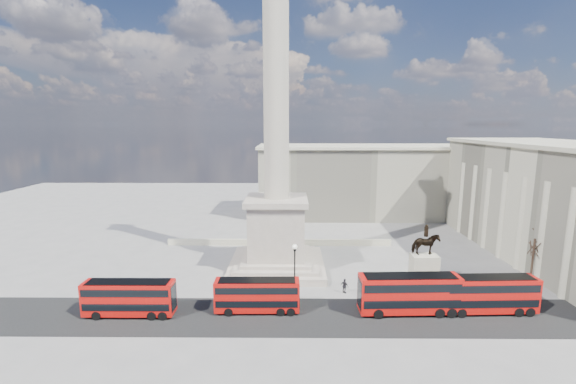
# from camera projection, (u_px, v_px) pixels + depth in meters

# --- Properties ---
(ground) EXTENTS (180.00, 180.00, 0.00)m
(ground) POSITION_uv_depth(u_px,v_px,m) (276.00, 281.00, 53.33)
(ground) COLOR gray
(ground) RESTS_ON ground
(asphalt_road) EXTENTS (120.00, 9.00, 0.01)m
(asphalt_road) POSITION_uv_depth(u_px,v_px,m) (316.00, 316.00, 43.44)
(asphalt_road) COLOR black
(asphalt_road) RESTS_ON ground
(nelsons_column) EXTENTS (14.00, 14.00, 49.85)m
(nelsons_column) POSITION_uv_depth(u_px,v_px,m) (277.00, 183.00, 56.02)
(nelsons_column) COLOR #ADA090
(nelsons_column) RESTS_ON ground
(balustrade_wall) EXTENTS (40.00, 0.60, 1.10)m
(balustrade_wall) POSITION_uv_depth(u_px,v_px,m) (279.00, 242.00, 68.99)
(balustrade_wall) COLOR beige
(balustrade_wall) RESTS_ON ground
(building_east) EXTENTS (19.00, 46.00, 18.60)m
(building_east) POSITION_uv_depth(u_px,v_px,m) (560.00, 201.00, 61.18)
(building_east) COLOR beige
(building_east) RESTS_ON ground
(building_northeast) EXTENTS (51.00, 17.00, 16.60)m
(building_northeast) POSITION_uv_depth(u_px,v_px,m) (367.00, 180.00, 91.11)
(building_northeast) COLOR beige
(building_northeast) RESTS_ON ground
(red_bus_a) EXTENTS (10.08, 2.43, 4.08)m
(red_bus_a) POSITION_uv_depth(u_px,v_px,m) (130.00, 298.00, 43.31)
(red_bus_a) COLOR #B70D09
(red_bus_a) RESTS_ON ground
(red_bus_b) EXTENTS (9.68, 2.42, 3.91)m
(red_bus_b) POSITION_uv_depth(u_px,v_px,m) (258.00, 295.00, 44.17)
(red_bus_b) COLOR #B70D09
(red_bus_b) RESTS_ON ground
(red_bus_c) EXTENTS (11.40, 3.04, 4.59)m
(red_bus_c) POSITION_uv_depth(u_px,v_px,m) (410.00, 294.00, 43.77)
(red_bus_c) COLOR #B70D09
(red_bus_c) RESTS_ON ground
(red_bus_d) EXTENTS (10.79, 2.91, 4.34)m
(red_bus_d) POSITION_uv_depth(u_px,v_px,m) (489.00, 294.00, 43.99)
(red_bus_d) COLOR #B70D09
(red_bus_d) RESTS_ON ground
(victorian_lamp) EXTENTS (0.61, 0.61, 7.06)m
(victorian_lamp) POSITION_uv_depth(u_px,v_px,m) (295.00, 267.00, 47.14)
(victorian_lamp) COLOR black
(victorian_lamp) RESTS_ON ground
(equestrian_statue) EXTENTS (4.21, 3.16, 8.71)m
(equestrian_statue) POSITION_uv_depth(u_px,v_px,m) (424.00, 266.00, 50.35)
(equestrian_statue) COLOR beige
(equestrian_statue) RESTS_ON ground
(bare_tree_near) EXTENTS (1.85, 1.85, 8.09)m
(bare_tree_near) POSITION_uv_depth(u_px,v_px,m) (539.00, 234.00, 53.65)
(bare_tree_near) COLOR #332319
(bare_tree_near) RESTS_ON ground
(bare_tree_mid) EXTENTS (1.71, 1.71, 6.48)m
(bare_tree_mid) POSITION_uv_depth(u_px,v_px,m) (534.00, 246.00, 52.10)
(bare_tree_mid) COLOR #332319
(bare_tree_mid) RESTS_ON ground
(bare_tree_far) EXTENTS (1.98, 1.98, 8.08)m
(bare_tree_far) POSITION_uv_depth(u_px,v_px,m) (515.00, 219.00, 61.63)
(bare_tree_far) COLOR #332319
(bare_tree_far) RESTS_ON ground
(pedestrian_walking) EXTENTS (0.63, 0.48, 1.55)m
(pedestrian_walking) POSITION_uv_depth(u_px,v_px,m) (442.00, 285.00, 49.91)
(pedestrian_walking) COLOR black
(pedestrian_walking) RESTS_ON ground
(pedestrian_standing) EXTENTS (0.98, 0.87, 1.68)m
(pedestrian_standing) POSITION_uv_depth(u_px,v_px,m) (498.00, 290.00, 48.42)
(pedestrian_standing) COLOR black
(pedestrian_standing) RESTS_ON ground
(pedestrian_crossing) EXTENTS (1.16, 1.09, 1.93)m
(pedestrian_crossing) POSITION_uv_depth(u_px,v_px,m) (345.00, 286.00, 49.29)
(pedestrian_crossing) COLOR black
(pedestrian_crossing) RESTS_ON ground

